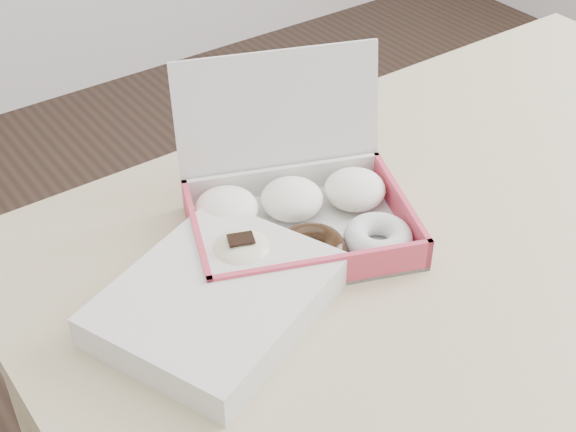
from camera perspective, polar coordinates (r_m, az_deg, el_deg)
table at (r=1.11m, az=14.05°, el=-4.00°), size 1.20×0.80×0.75m
donut_box at (r=1.01m, az=0.55°, el=0.36°), size 0.34×0.32×0.20m
newspapers at (r=0.91m, az=-5.04°, el=-5.87°), size 0.31×0.28×0.04m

